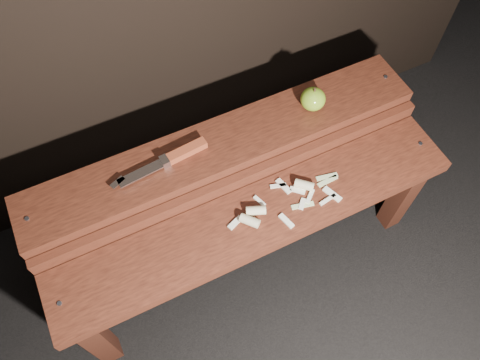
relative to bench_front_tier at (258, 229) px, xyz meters
name	(u,v)px	position (x,y,z in m)	size (l,w,h in m)	color
ground	(247,256)	(0.00, 0.06, -0.35)	(60.00, 60.00, 0.00)	black
bench_front_tier	(258,229)	(0.00, 0.00, 0.00)	(1.20, 0.20, 0.42)	#37170D
bench_rear_tier	(225,159)	(0.00, 0.23, 0.06)	(1.20, 0.21, 0.50)	#37170D
apple	(313,99)	(0.29, 0.23, 0.18)	(0.07, 0.07, 0.08)	olive
knife	(175,156)	(-0.14, 0.24, 0.16)	(0.29, 0.05, 0.03)	brown
apple_scraps	(279,203)	(0.07, 0.02, 0.08)	(0.36, 0.16, 0.03)	beige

